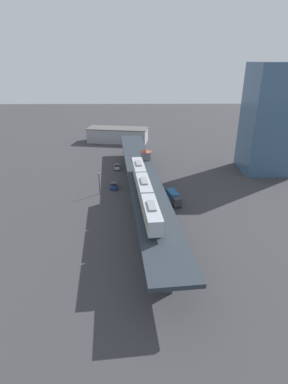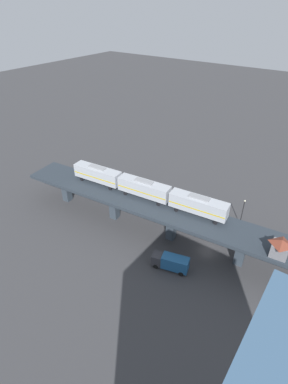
{
  "view_description": "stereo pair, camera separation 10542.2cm",
  "coord_description": "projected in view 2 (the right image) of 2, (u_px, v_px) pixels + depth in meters",
  "views": [
    {
      "loc": [
        -0.6,
        -78.83,
        36.7
      ],
      "look_at": [
        0.21,
        -16.2,
        8.89
      ],
      "focal_mm": 28.0,
      "sensor_mm": 36.0,
      "label": 1
    },
    {
      "loc": [
        45.1,
        15.82,
        44.89
      ],
      "look_at": [
        0.21,
        -16.2,
        8.89
      ],
      "focal_mm": 28.0,
      "sensor_mm": 36.0,
      "label": 2
    }
  ],
  "objects": [
    {
      "name": "subway_train",
      "position": [
        144.0,
        188.0,
        65.29
      ],
      "size": [
        6.5,
        37.29,
        4.45
      ],
      "color": "#ADB2BA",
      "rests_on": "elevated_viaduct"
    },
    {
      "name": "elevated_viaduct",
      "position": [
        210.0,
        228.0,
        59.57
      ],
      "size": [
        17.5,
        92.38,
        7.39
      ],
      "color": "#283039",
      "rests_on": "ground"
    },
    {
      "name": "delivery_truck",
      "position": [
        171.0,
        262.0,
        58.05
      ],
      "size": [
        3.97,
        7.53,
        3.2
      ],
      "color": "#333338",
      "rests_on": "ground"
    },
    {
      "name": "street_car_blue",
      "position": [
        255.0,
        238.0,
        65.16
      ],
      "size": [
        2.16,
        4.5,
        1.89
      ],
      "color": "#233D93",
      "rests_on": "ground"
    },
    {
      "name": "ground_plane",
      "position": [
        207.0,
        251.0,
        62.98
      ],
      "size": [
        400.0,
        400.0,
        0.0
      ],
      "primitive_type": "plane",
      "color": "#38383A"
    },
    {
      "name": "signal_hut",
      "position": [
        280.0,
        247.0,
        50.89
      ],
      "size": [
        3.52,
        3.52,
        3.4
      ],
      "color": "slate",
      "rests_on": "elevated_viaduct"
    },
    {
      "name": "street_lamp",
      "position": [
        243.0,
        210.0,
        68.2
      ],
      "size": [
        0.44,
        0.44,
        6.94
      ],
      "color": "black",
      "rests_on": "ground"
    }
  ]
}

